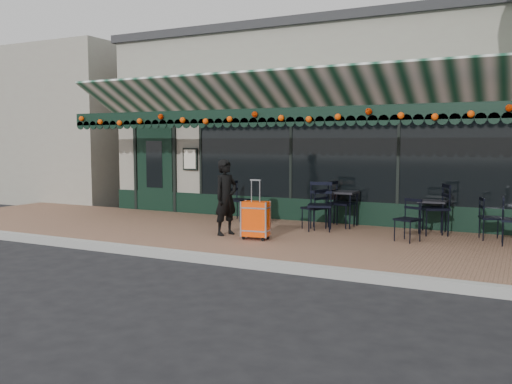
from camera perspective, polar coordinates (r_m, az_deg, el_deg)
The scene contains 16 objects.
ground at distance 8.47m, azimuth -0.60°, elevation -7.87°, with size 80.00×80.00×0.00m, color black.
sidewalk at distance 10.24m, azimuth 4.53°, elevation -5.15°, with size 18.00×4.00×0.15m, color brown.
curb at distance 8.38m, azimuth -0.85°, elevation -7.49°, with size 18.00×0.16×0.15m, color #9E9E99.
restaurant_building at distance 15.64m, azimuth 12.70°, elevation 6.45°, with size 12.00×9.60×4.50m.
neighbor_building_left at distance 22.73m, azimuth -21.12°, elevation 6.16°, with size 12.00×8.00×4.80m, color gray.
woman at distance 10.34m, azimuth -3.18°, elevation -0.57°, with size 0.53×0.35×1.44m, color black.
suitcase at distance 9.88m, azimuth -0.05°, elevation -2.93°, with size 0.51×0.32×1.09m.
cafe_table_a at distance 11.11m, azimuth 18.12°, elevation -1.18°, with size 0.52×0.52×0.64m.
cafe_table_b at distance 11.48m, azimuth 9.04°, elevation -0.28°, with size 0.61×0.61×0.75m.
chair_a_left at distance 10.92m, azimuth 18.27°, elevation -1.70°, with size 0.50×0.50×1.00m, color black, non-canonical shape.
chair_a_right at distance 10.74m, azimuth 23.51°, elevation -2.55°, with size 0.39×0.39×0.79m, color black, non-canonical shape.
chair_a_front at distance 10.05m, azimuth 15.66°, elevation -2.85°, with size 0.39×0.39×0.78m, color black, non-canonical shape.
chair_b_left at distance 11.15m, azimuth 6.13°, elevation -1.73°, with size 0.42×0.42×0.84m, color black, non-canonical shape.
chair_b_right at distance 11.43m, azimuth 8.99°, elevation -1.25°, with size 0.49×0.49×0.97m, color black, non-canonical shape.
chair_b_front at distance 10.92m, azimuth 6.76°, elevation -1.48°, with size 0.50×0.50×0.99m, color black, non-canonical shape.
chair_solo at distance 12.27m, azimuth -1.87°, elevation -0.89°, with size 0.45×0.45×0.91m, color black, non-canonical shape.
Camera 1 is at (3.76, -7.34, 1.94)m, focal length 38.00 mm.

